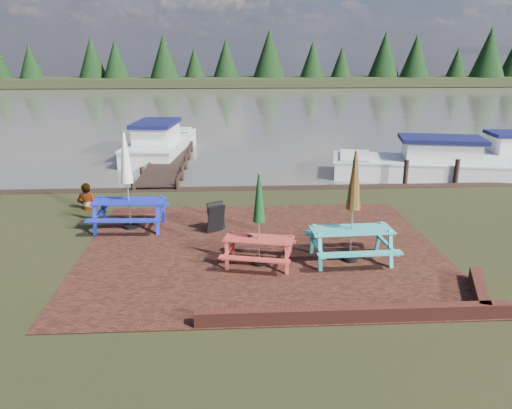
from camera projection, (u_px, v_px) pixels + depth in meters
The scene contains 14 objects.
ground at pixel (265, 266), 11.79m from camera, with size 120.00×120.00×0.00m, color black.
paving at pixel (262, 250), 12.74m from camera, with size 9.00×7.50×0.02m, color #351611.
brick_wall at pixel (386, 308), 9.56m from camera, with size 6.21×1.79×0.30m.
water at pixel (236, 105), 47.09m from camera, with size 120.00×60.00×0.02m, color #4B4740.
far_treeline at pixel (232, 62), 73.79m from camera, with size 120.00×10.00×8.10m.
picnic_table_teal at pixel (352, 224), 11.83m from camera, with size 2.03×1.82×2.71m.
picnic_table_red at pixel (259, 234), 11.64m from camera, with size 1.91×1.78×2.25m.
picnic_table_blue at pixel (128, 196), 14.02m from camera, with size 2.09×1.88×2.78m.
chalkboard at pixel (216, 217), 13.93m from camera, with size 0.54×0.70×0.82m.
jetty at pixel (168, 162), 22.32m from camera, with size 1.76×9.08×1.00m.
boat_jetty at pixel (161, 145), 24.90m from camera, with size 3.15×7.18×2.02m.
boat_near at pixel (422, 165), 20.63m from camera, with size 7.34×3.85×1.89m.
boat_far at pixel (506, 158), 22.05m from camera, with size 6.06×2.55×1.85m.
person at pixel (85, 183), 15.84m from camera, with size 0.62×0.41×1.70m, color gray.
Camera 1 is at (-0.83, -10.81, 4.87)m, focal length 35.00 mm.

